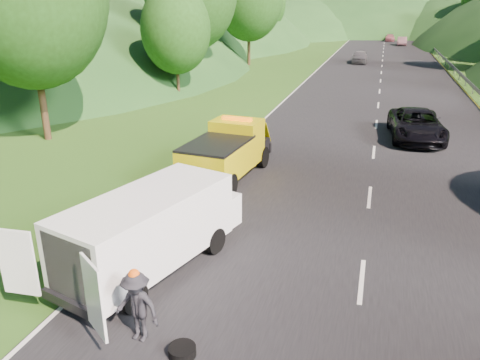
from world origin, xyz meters
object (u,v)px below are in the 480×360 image
(woman, at_px, (182,210))
(spare_tire, at_px, (182,356))
(white_van, at_px, (152,227))
(suitcase, at_px, (150,214))
(tow_truck, at_px, (228,151))
(worker, at_px, (140,339))
(passing_suv, at_px, (414,139))
(child, at_px, (187,215))

(woman, distance_m, spare_tire, 7.46)
(white_van, relative_size, suitcase, 12.80)
(white_van, bearing_deg, woman, 118.26)
(woman, relative_size, spare_tire, 2.93)
(white_van, xyz_separation_m, spare_tire, (2.10, -3.00, -1.26))
(white_van, relative_size, spare_tire, 11.57)
(tow_truck, bearing_deg, worker, -77.41)
(worker, relative_size, passing_suv, 0.29)
(white_van, xyz_separation_m, woman, (-0.85, 3.86, -1.26))
(white_van, bearing_deg, spare_tire, -39.08)
(suitcase, distance_m, spare_tire, 6.70)
(woman, relative_size, passing_suv, 0.30)
(tow_truck, distance_m, white_van, 7.49)
(woman, height_order, passing_suv, woman)
(white_van, distance_m, woman, 4.15)
(white_van, height_order, child, white_van)
(tow_truck, relative_size, worker, 3.47)
(tow_truck, height_order, suitcase, tow_truck)
(tow_truck, bearing_deg, spare_tire, -71.73)
(spare_tire, distance_m, passing_suv, 19.86)
(tow_truck, xyz_separation_m, woman, (-0.57, -3.62, -1.17))
(tow_truck, xyz_separation_m, child, (-0.20, -4.00, -1.17))
(spare_tire, height_order, passing_suv, passing_suv)
(spare_tire, bearing_deg, suitcase, 122.38)
(white_van, distance_m, suitcase, 3.20)
(woman, height_order, child, woman)
(tow_truck, xyz_separation_m, spare_tire, (2.38, -10.48, -1.17))
(woman, relative_size, worker, 1.04)
(tow_truck, xyz_separation_m, white_van, (0.28, -7.48, 0.10))
(suitcase, bearing_deg, tow_truck, 76.04)
(child, bearing_deg, tow_truck, 102.09)
(child, bearing_deg, suitcase, -125.46)
(child, bearing_deg, passing_suv, 72.23)
(child, relative_size, suitcase, 2.03)
(tow_truck, relative_size, spare_tire, 9.78)
(white_van, distance_m, child, 3.73)
(white_van, distance_m, worker, 3.22)
(woman, xyz_separation_m, passing_suv, (8.47, 12.22, 0.00))
(tow_truck, relative_size, child, 5.34)
(white_van, xyz_separation_m, suitcase, (-1.48, 2.65, -1.00))
(woman, bearing_deg, suitcase, 143.12)
(woman, relative_size, child, 1.60)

